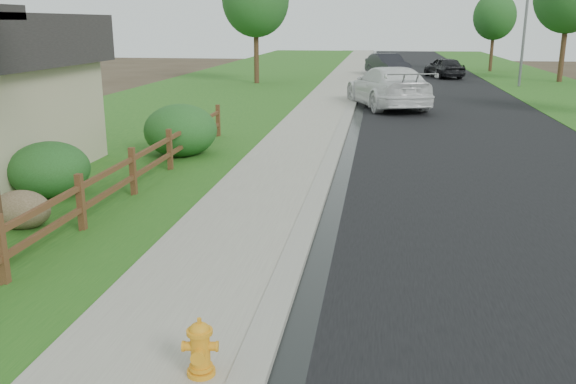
% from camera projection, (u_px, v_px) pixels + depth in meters
% --- Properties ---
extents(road, '(8.00, 90.00, 0.02)m').
position_uv_depth(road, '(427.00, 83.00, 38.34)').
color(road, black).
rests_on(road, ground).
extents(curb, '(0.40, 90.00, 0.12)m').
position_uv_depth(curb, '(361.00, 82.00, 38.92)').
color(curb, gray).
rests_on(curb, ground).
extents(wet_gutter, '(0.50, 90.00, 0.00)m').
position_uv_depth(wet_gutter, '(366.00, 82.00, 38.88)').
color(wet_gutter, black).
rests_on(wet_gutter, road).
extents(sidewalk, '(2.20, 90.00, 0.10)m').
position_uv_depth(sidewalk, '(340.00, 81.00, 39.11)').
color(sidewalk, gray).
rests_on(sidewalk, ground).
extents(grass_strip, '(1.60, 90.00, 0.06)m').
position_uv_depth(grass_strip, '(311.00, 81.00, 39.39)').
color(grass_strip, '#1F5317').
rests_on(grass_strip, ground).
extents(lawn_near, '(9.00, 90.00, 0.04)m').
position_uv_depth(lawn_near, '(232.00, 80.00, 40.14)').
color(lawn_near, '#1F5317').
rests_on(lawn_near, ground).
extents(verge_far, '(6.00, 90.00, 0.04)m').
position_uv_depth(verge_far, '(542.00, 85.00, 37.35)').
color(verge_far, '#1F5317').
rests_on(verge_far, ground).
extents(ranch_fence, '(0.12, 16.92, 1.10)m').
position_uv_depth(ranch_fence, '(109.00, 183.00, 12.10)').
color(ranch_fence, '#483018').
rests_on(ranch_fence, ground).
extents(fire_hydrant, '(0.43, 0.35, 0.65)m').
position_uv_depth(fire_hydrant, '(200.00, 349.00, 6.38)').
color(fire_hydrant, orange).
rests_on(fire_hydrant, sidewalk).
extents(white_suv, '(4.30, 6.71, 1.81)m').
position_uv_depth(white_suv, '(388.00, 87.00, 27.24)').
color(white_suv, white).
rests_on(white_suv, road).
extents(dark_car_mid, '(2.79, 4.44, 1.41)m').
position_uv_depth(dark_car_mid, '(444.00, 67.00, 41.95)').
color(dark_car_mid, black).
rests_on(dark_car_mid, road).
extents(dark_car_far, '(3.32, 5.06, 1.58)m').
position_uv_depth(dark_car_far, '(387.00, 65.00, 42.82)').
color(dark_car_far, black).
rests_on(dark_car_far, road).
extents(streetlight, '(1.76, 0.84, 7.98)m').
position_uv_depth(streetlight, '(524.00, 8.00, 35.08)').
color(streetlight, slate).
rests_on(streetlight, ground).
extents(boulder, '(1.21, 0.98, 0.73)m').
position_uv_depth(boulder, '(21.00, 210.00, 11.23)').
color(boulder, brown).
rests_on(boulder, ground).
extents(shrub_b, '(2.18, 2.18, 1.22)m').
position_uv_depth(shrub_b, '(49.00, 170.00, 13.26)').
color(shrub_b, '#214819').
rests_on(shrub_b, ground).
extents(shrub_c, '(2.58, 2.58, 1.49)m').
position_uv_depth(shrub_c, '(181.00, 130.00, 17.27)').
color(shrub_c, '#214819').
rests_on(shrub_c, ground).
extents(tree_mid_left, '(4.08, 4.08, 7.29)m').
position_uv_depth(tree_mid_left, '(256.00, 0.00, 36.83)').
color(tree_mid_left, '#3A2818').
rests_on(tree_mid_left, ground).
extents(tree_far_right, '(3.21, 3.21, 5.92)m').
position_uv_depth(tree_far_right, '(495.00, 16.00, 46.30)').
color(tree_far_right, '#3A2818').
rests_on(tree_far_right, ground).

